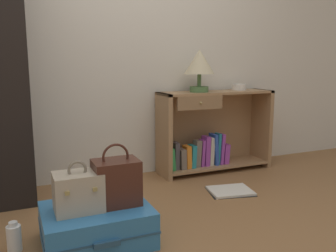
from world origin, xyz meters
The scene contains 10 objects.
ground_plane centered at (0.00, 0.00, 0.00)m, with size 9.00×9.00×0.00m, color olive.
back_wall centered at (0.00, 1.50, 1.30)m, with size 6.40×0.10×2.60m, color silver.
bookshelf centered at (0.88, 1.28, 0.36)m, with size 1.11×0.33×0.76m.
table_lamp centered at (0.73, 1.25, 1.01)m, with size 0.28×0.28×0.38m.
bowl centered at (1.19, 1.29, 0.79)m, with size 0.14×0.14×0.06m, color silver.
suitcase_large centered at (-0.44, 0.30, 0.11)m, with size 0.61×0.49×0.21m.
train_case centered at (-0.53, 0.29, 0.32)m, with size 0.26×0.21×0.29m.
handbag centered at (-0.32, 0.30, 0.35)m, with size 0.26×0.19×0.36m.
bottle centered at (-0.88, 0.38, 0.08)m, with size 0.08×0.08×0.17m.
open_book_on_floor centered at (0.72, 0.69, 0.01)m, with size 0.40×0.35×0.02m.
Camera 1 is at (-0.84, -1.65, 1.03)m, focal length 38.69 mm.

